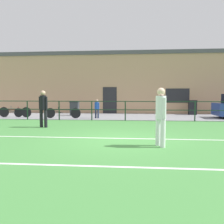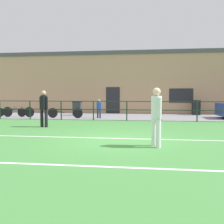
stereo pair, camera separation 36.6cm
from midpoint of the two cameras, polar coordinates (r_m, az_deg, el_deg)
name	(u,v)px [view 2 (the right image)]	position (r m, az deg, el deg)	size (l,w,h in m)	color
ground	(115,140)	(8.45, 1.99, -6.59)	(60.00, 44.00, 0.04)	#478C42
field_line_touchline	(116,138)	(8.65, 2.11, -6.19)	(36.00, 0.11, 0.00)	white
field_line_hash	(99,166)	(5.40, -1.19, -12.65)	(36.00, 0.11, 0.00)	white
pavement_strip	(129,116)	(16.85, 4.66, -1.05)	(48.00, 5.00, 0.02)	gray
perimeter_fence	(127,108)	(14.31, 4.22, 0.97)	(36.07, 0.07, 1.15)	#193823
clubhouse_facade	(132,83)	(20.50, 5.18, 6.84)	(28.00, 2.56, 4.97)	tan
player_goalkeeper	(44,106)	(11.88, -14.86, 1.29)	(0.46, 0.30, 1.73)	black
player_striker	(156,113)	(7.32, 11.77, -0.35)	(0.31, 0.44, 1.75)	white
spectator_child	(99,107)	(15.55, -2.42, 1.07)	(0.31, 0.21, 1.20)	#232D4C
bicycle_parked_0	(18,112)	(17.41, -20.54, 0.06)	(2.22, 0.04, 0.77)	black
bicycle_parked_1	(65,113)	(15.86, -10.31, -0.17)	(2.31, 0.04, 0.74)	black
bicycle_parked_2	(11,112)	(17.80, -22.08, -0.01)	(2.16, 0.04, 0.71)	black
trash_bin_0	(196,108)	(19.00, 19.64, 0.99)	(0.58, 0.49, 1.07)	black
trash_bin_1	(77,108)	(17.73, -7.54, 0.88)	(0.63, 0.53, 1.01)	#33383D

